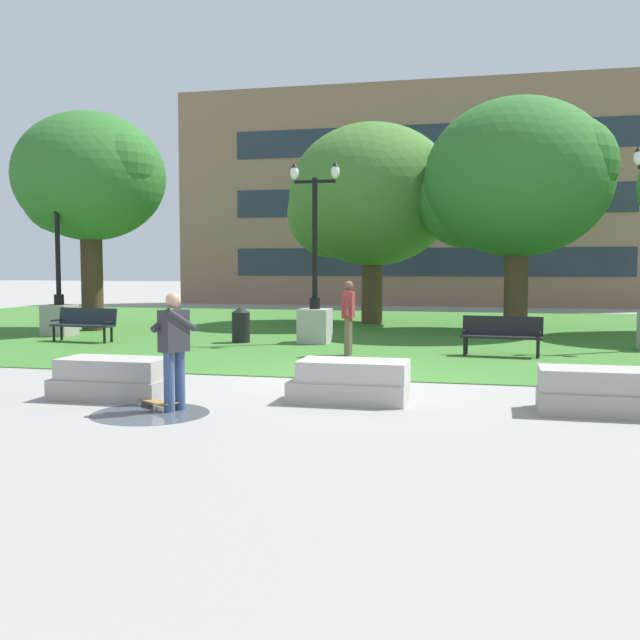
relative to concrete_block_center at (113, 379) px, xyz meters
name	(u,v)px	position (x,y,z in m)	size (l,w,h in m)	color
ground_plane	(352,380)	(3.34, 2.64, -0.31)	(140.00, 140.00, 0.00)	gray
grass_lawn	(411,331)	(3.34, 12.64, -0.30)	(40.00, 20.00, 0.02)	#3D752D
concrete_block_center	(113,379)	(0.00, 0.00, 0.00)	(1.80, 0.90, 0.64)	#9E9991
concrete_block_left	(351,382)	(3.71, 0.58, 0.00)	(1.80, 0.90, 0.64)	#B2ADA3
concrete_block_right	(602,392)	(7.34, 0.48, 0.00)	(1.80, 0.90, 0.64)	#9E9991
person_skateboarder	(174,344)	(1.37, -0.72, 0.67)	(0.56, 0.53, 1.71)	#384C7A
skateboard	(154,402)	(0.96, -0.54, -0.22)	(0.95, 0.74, 0.14)	olive
puddle	(150,413)	(1.12, -0.99, -0.30)	(1.67, 1.67, 0.01)	#47515B
park_bench_near_left	(85,322)	(-4.91, 7.50, 0.23)	(1.84, 0.71, 0.90)	#1E232D
park_bench_near_right	(502,333)	(6.02, 6.79, 0.23)	(1.84, 0.68, 0.90)	black
lamp_post_right	(59,301)	(-6.55, 8.88, 0.73)	(1.32, 0.80, 5.02)	gray
lamp_post_center	(315,306)	(1.21, 8.59, 0.68)	(1.32, 0.80, 4.74)	#ADA89E
tree_far_left	(516,180)	(6.42, 13.11, 4.34)	(5.94, 5.66, 7.11)	#4C3823
tree_near_left	(88,179)	(-6.56, 10.69, 4.44)	(4.91, 4.67, 6.79)	#42301E
tree_far_right	(371,197)	(1.59, 15.34, 4.13)	(6.08, 5.79, 6.95)	#4C3823
trash_bin	(241,324)	(-0.73, 8.24, 0.20)	(0.49, 0.49, 0.96)	black
person_bystander_near_lawn	(348,313)	(2.60, 6.11, 0.68)	(0.24, 0.62, 1.71)	brown
building_facade_distant	(427,195)	(2.52, 27.14, 5.23)	(26.07, 1.03, 11.07)	#8E6B56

